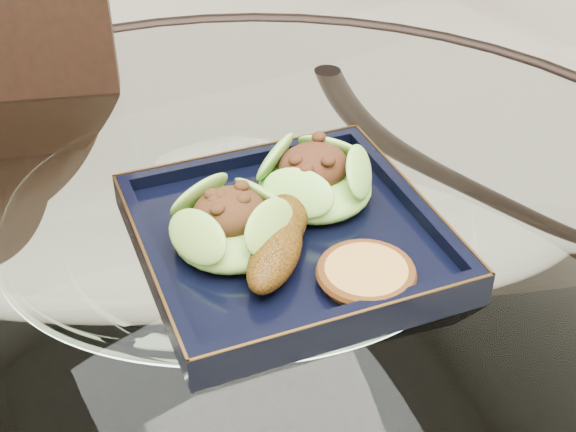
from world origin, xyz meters
TOP-DOWN VIEW (x-y plane):
  - dining_table at (-0.00, -0.00)m, footprint 1.13×1.13m
  - navy_plate at (0.04, -0.02)m, footprint 0.31×0.31m
  - lettuce_wrap_left at (-0.01, -0.01)m, footprint 0.11×0.11m
  - lettuce_wrap_right at (0.09, 0.01)m, footprint 0.14×0.14m
  - roasted_plantain at (0.04, -0.03)m, footprint 0.15×0.17m
  - crumb_patty at (0.06, -0.12)m, footprint 0.09×0.09m

SIDE VIEW (x-z plane):
  - dining_table at x=0.00m, z-range 0.21..0.98m
  - navy_plate at x=0.04m, z-range 0.76..0.78m
  - crumb_patty at x=0.06m, z-range 0.78..0.80m
  - roasted_plantain at x=0.04m, z-range 0.78..0.82m
  - lettuce_wrap_left at x=-0.01m, z-range 0.78..0.82m
  - lettuce_wrap_right at x=0.09m, z-range 0.78..0.82m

